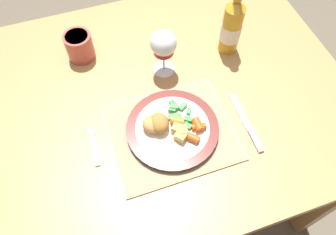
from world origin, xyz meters
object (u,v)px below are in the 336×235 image
Objects in this scene: table_knife at (249,127)px; fork at (95,149)px; dining_table at (169,109)px; drinking_cup at (79,46)px; dinner_plate at (172,129)px; wine_glass at (164,45)px; bottle at (232,26)px.

fork is at bearing 170.39° from table_knife.
drinking_cup is (-0.22, 0.23, 0.15)m from dining_table.
dining_table is 0.18m from dinner_plate.
bottle is at bearing 4.56° from wine_glass.
wine_glass is 0.23m from bottle.
table_knife is 0.34m from wine_glass.
wine_glass reaches higher than fork.
table_knife is (0.43, -0.07, 0.00)m from fork.
drinking_cup is at bearing 133.08° from table_knife.
fork is 0.45× the size of bottle.
dining_table is at bearing -156.15° from bottle.
wine_glass is at bearing 82.17° from dining_table.
bottle is (0.50, 0.23, 0.10)m from fork.
wine_glass is at bearing -175.44° from bottle.
table_knife is (0.21, -0.06, -0.01)m from dinner_plate.
bottle is (0.28, 0.24, 0.08)m from dinner_plate.
dining_table is 7.05× the size of wine_glass.
dining_table is at bearing 74.68° from dinner_plate.
drinking_cup reaches higher than fork.
bottle is at bearing -14.92° from drinking_cup.
dinner_plate is at bearing -63.08° from drinking_cup.
bottle reaches higher than dinner_plate.
bottle is (0.07, 0.30, 0.10)m from table_knife.
dining_table is at bearing -45.86° from drinking_cup.
table_knife is at bearing -48.23° from dining_table.
wine_glass reaches higher than dining_table.
dinner_plate is at bearing -4.01° from fork.
dining_table is 0.28m from table_knife.
table_knife is at bearing -102.76° from bottle.
table_knife is at bearing -60.29° from wine_glass.
wine_glass reaches higher than dinner_plate.
drinking_cup is at bearing 165.08° from bottle.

